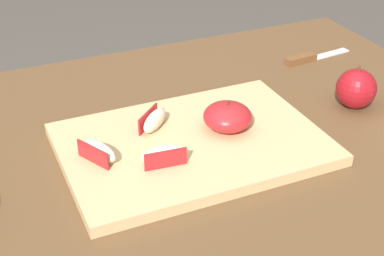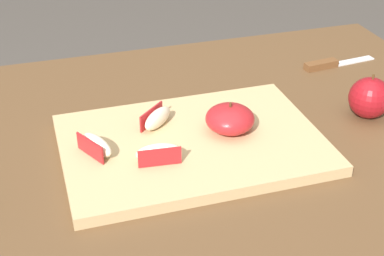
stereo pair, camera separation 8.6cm
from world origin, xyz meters
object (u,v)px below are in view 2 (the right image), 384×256
at_px(apple_half_skin_up, 230,119).
at_px(apple_wedge_left, 96,145).
at_px(apple_wedge_right, 159,153).
at_px(paring_knife, 327,64).
at_px(cutting_board, 192,144).
at_px(apple_wedge_near_knife, 157,118).
at_px(whole_apple_red_delicious, 370,98).

xyz_separation_m(apple_half_skin_up, apple_wedge_left, (-0.21, -0.00, -0.01)).
relative_size(apple_half_skin_up, apple_wedge_left, 1.13).
relative_size(apple_wedge_right, paring_knife, 0.42).
xyz_separation_m(cutting_board, paring_knife, (0.35, 0.21, -0.00)).
relative_size(apple_half_skin_up, apple_wedge_right, 1.15).
relative_size(apple_wedge_near_knife, apple_wedge_right, 0.94).
bearing_deg(whole_apple_red_delicious, apple_half_skin_up, -179.19).
height_order(cutting_board, apple_wedge_right, apple_wedge_right).
xyz_separation_m(cutting_board, apple_wedge_left, (-0.15, 0.00, 0.02)).
bearing_deg(apple_wedge_left, apple_half_skin_up, 1.03).
xyz_separation_m(apple_wedge_left, whole_apple_red_delicious, (0.46, 0.01, 0.00)).
height_order(apple_wedge_left, whole_apple_red_delicious, whole_apple_red_delicious).
xyz_separation_m(apple_wedge_right, paring_knife, (0.41, 0.25, -0.03)).
bearing_deg(apple_wedge_near_knife, apple_half_skin_up, -23.99).
distance_m(apple_wedge_left, apple_wedge_near_knife, 0.12).
bearing_deg(apple_wedge_left, paring_knife, 22.60).
bearing_deg(apple_wedge_left, cutting_board, -1.47).
height_order(apple_wedge_near_knife, whole_apple_red_delicious, whole_apple_red_delicious).
distance_m(apple_half_skin_up, apple_wedge_left, 0.21).
height_order(apple_wedge_left, paring_knife, apple_wedge_left).
distance_m(cutting_board, apple_wedge_near_knife, 0.07).
bearing_deg(cutting_board, apple_wedge_near_knife, 127.11).
bearing_deg(whole_apple_red_delicious, cutting_board, -177.99).
xyz_separation_m(apple_wedge_near_knife, apple_wedge_right, (-0.02, -0.10, 0.00)).
relative_size(apple_wedge_left, apple_wedge_right, 1.01).
bearing_deg(whole_apple_red_delicious, apple_wedge_near_knife, 173.07).
bearing_deg(apple_half_skin_up, paring_knife, 35.43).
height_order(cutting_board, apple_wedge_near_knife, apple_wedge_near_knife).
relative_size(cutting_board, apple_wedge_right, 5.90).
bearing_deg(apple_wedge_right, paring_knife, 31.58).
xyz_separation_m(cutting_board, apple_wedge_right, (-0.06, -0.04, 0.02)).
xyz_separation_m(cutting_board, apple_wedge_near_knife, (-0.04, 0.05, 0.02)).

